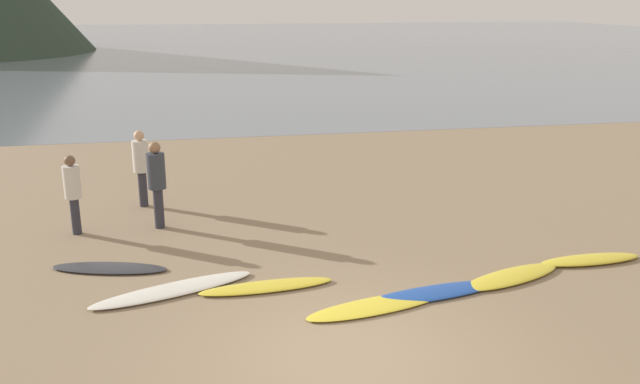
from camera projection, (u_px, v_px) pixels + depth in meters
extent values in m
cube|color=#8C7559|center=(262.00, 172.00, 18.07)|extent=(120.00, 120.00, 0.20)
cube|color=slate|center=(205.00, 42.00, 69.24)|extent=(140.00, 100.00, 0.01)
ellipsoid|color=#333338|center=(110.00, 268.00, 11.33)|extent=(2.06, 1.02, 0.06)
ellipsoid|color=silver|center=(174.00, 290.00, 10.48)|extent=(2.68, 1.42, 0.08)
ellipsoid|color=yellow|center=(266.00, 286.00, 10.59)|extent=(2.18, 0.62, 0.08)
ellipsoid|color=yellow|center=(377.00, 305.00, 9.95)|extent=(2.38, 1.06, 0.06)
ellipsoid|color=#1E479E|center=(433.00, 293.00, 10.37)|extent=(2.41, 0.89, 0.07)
ellipsoid|color=yellow|center=(511.00, 277.00, 10.96)|extent=(2.10, 1.20, 0.08)
ellipsoid|color=yellow|center=(590.00, 260.00, 11.66)|extent=(1.91, 0.53, 0.09)
cylinder|color=#2D2D38|center=(76.00, 216.00, 12.97)|extent=(0.18, 0.18, 0.73)
cylinder|color=beige|center=(72.00, 182.00, 12.78)|extent=(0.32, 0.32, 0.64)
sphere|color=brown|center=(70.00, 161.00, 12.66)|extent=(0.21, 0.21, 0.21)
cylinder|color=#2D2D38|center=(159.00, 208.00, 13.32)|extent=(0.20, 0.20, 0.82)
cylinder|color=#333842|center=(156.00, 171.00, 13.10)|extent=(0.36, 0.36, 0.71)
sphere|color=#936B4C|center=(154.00, 148.00, 12.97)|extent=(0.23, 0.23, 0.23)
cylinder|color=#2D2D38|center=(143.00, 189.00, 14.70)|extent=(0.19, 0.19, 0.79)
cylinder|color=beige|center=(140.00, 156.00, 14.50)|extent=(0.34, 0.34, 0.69)
sphere|color=tan|center=(139.00, 136.00, 14.37)|extent=(0.22, 0.22, 0.22)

